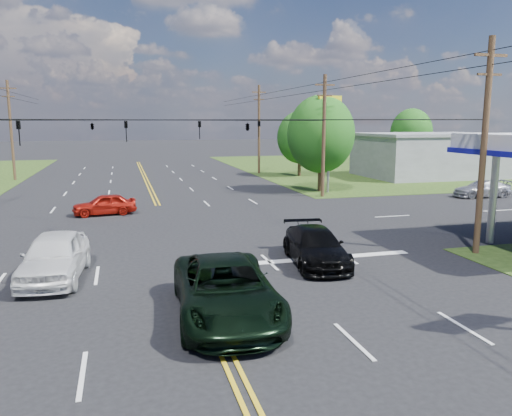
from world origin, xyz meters
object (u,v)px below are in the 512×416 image
object	(u,v)px
pole_ne	(324,135)
pickup_white	(55,256)
tree_right_a	(321,134)
pole_se	(484,145)
tree_far_r	(411,132)
pickup_dkgreen	(226,290)
suv_black	(315,246)
pole_left_far	(11,129)
pole_right_far	(259,128)
tree_right_b	(300,137)
retail_ne	(429,156)

from	to	relation	value
pole_ne	pickup_white	size ratio (longest dim) A/B	1.82
tree_right_a	pickup_white	world-z (taller)	tree_right_a
pole_se	tree_far_r	xyz separation A→B (m)	(21.00, 39.00, -0.37)
pickup_dkgreen	suv_black	distance (m)	6.80
pole_left_far	pickup_white	bearing A→B (deg)	-77.45
pole_ne	pole_right_far	distance (m)	19.00
tree_right_b	suv_black	xyz separation A→B (m)	(-11.16, -32.62, -3.47)
tree_right_b	pole_right_far	bearing A→B (deg)	131.19
pole_ne	suv_black	distance (m)	19.66
pole_se	tree_right_b	bearing A→B (deg)	83.95
tree_right_b	pickup_dkgreen	world-z (taller)	tree_right_b
pole_se	pole_right_far	xyz separation A→B (m)	(0.00, 37.00, 0.25)
pole_left_far	pickup_white	world-z (taller)	pole_left_far
tree_right_b	pole_se	bearing A→B (deg)	-96.05
pickup_dkgreen	tree_right_a	bearing A→B (deg)	65.71
retail_ne	pole_right_far	xyz separation A→B (m)	(-17.00, 8.00, 2.97)
tree_far_r	pickup_white	size ratio (longest dim) A/B	1.46
retail_ne	pole_left_far	world-z (taller)	pole_left_far
pole_se	suv_black	size ratio (longest dim) A/B	1.85
pole_right_far	tree_far_r	world-z (taller)	pole_right_far
pickup_white	pickup_dkgreen	bearing A→B (deg)	-39.77
pole_se	pole_ne	distance (m)	18.00
retail_ne	pole_se	distance (m)	33.72
suv_black	tree_right_b	bearing A→B (deg)	78.28
pole_left_far	suv_black	size ratio (longest dim) A/B	1.95
tree_far_r	pickup_white	xyz separation A→B (m)	(-38.98, -38.00, -3.65)
pole_right_far	tree_far_r	distance (m)	21.10
retail_ne	pole_se	xyz separation A→B (m)	(-17.00, -29.00, 2.72)
tree_right_a	pickup_dkgreen	distance (m)	29.04
tree_right_a	tree_right_b	world-z (taller)	tree_right_a
pole_right_far	suv_black	size ratio (longest dim) A/B	1.95
tree_far_r	tree_right_b	bearing A→B (deg)	-161.08
pole_se	pole_left_far	world-z (taller)	pole_left_far
tree_right_b	pickup_white	distance (m)	38.69
pole_right_far	pole_left_far	bearing A→B (deg)	180.00
pole_left_far	tree_right_b	xyz separation A→B (m)	(29.50, -4.00, -0.95)
tree_right_a	pickup_dkgreen	bearing A→B (deg)	-117.99
tree_right_b	pickup_white	size ratio (longest dim) A/B	1.36
retail_ne	suv_black	xyz separation A→B (m)	(-24.66, -28.62, -1.46)
tree_right_b	suv_black	distance (m)	34.65
retail_ne	pole_left_far	xyz separation A→B (m)	(-43.00, 8.00, 2.97)
pole_left_far	suv_black	bearing A→B (deg)	-63.40
retail_ne	tree_right_b	xyz separation A→B (m)	(-13.50, 4.00, 2.02)
pole_ne	suv_black	bearing A→B (deg)	-113.50
pole_ne	tree_far_r	xyz separation A→B (m)	(21.00, 21.00, -0.37)
pole_se	tree_far_r	distance (m)	44.30
tree_right_a	pole_right_far	bearing A→B (deg)	93.58
tree_right_a	pickup_white	xyz separation A→B (m)	(-18.98, -20.00, -3.98)
tree_far_r	suv_black	size ratio (longest dim) A/B	1.49
pickup_white	tree_right_b	bearing A→B (deg)	60.90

